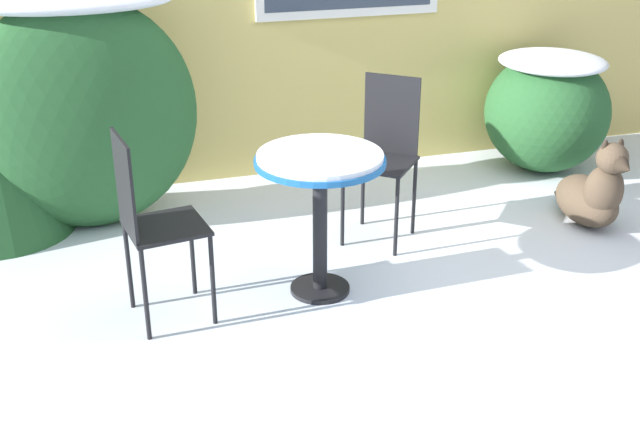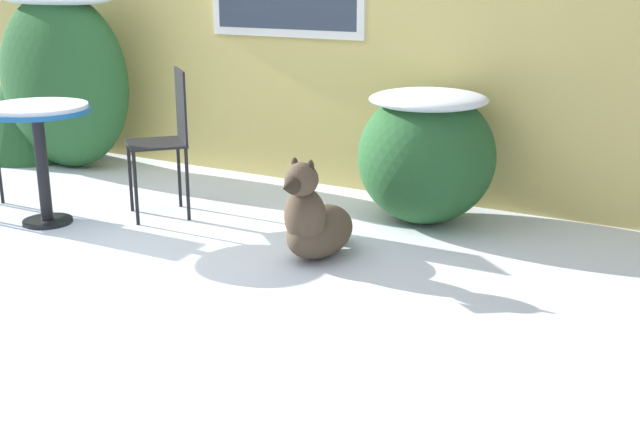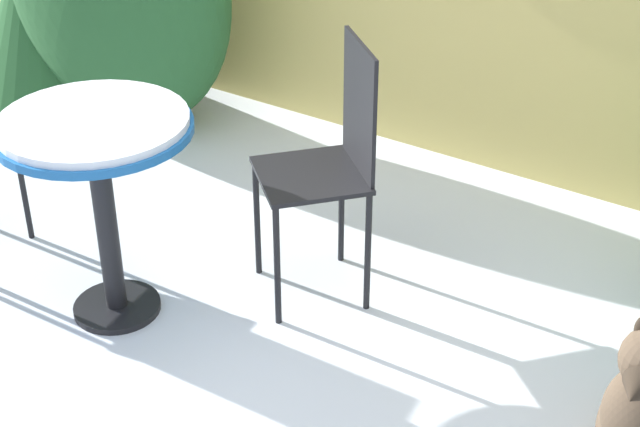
# 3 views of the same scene
# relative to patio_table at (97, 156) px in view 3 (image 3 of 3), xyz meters

# --- Properties ---
(patio_table) EXTENTS (0.68, 0.68, 0.80)m
(patio_table) POSITION_rel_patio_table_xyz_m (0.00, 0.00, 0.00)
(patio_table) COLOR black
(patio_table) RESTS_ON ground_plane
(patio_chair_near_table) EXTENTS (0.53, 0.53, 1.00)m
(patio_chair_near_table) POSITION_rel_patio_table_xyz_m (0.59, 0.57, -0.10)
(patio_chair_near_table) COLOR black
(patio_chair_near_table) RESTS_ON ground_plane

